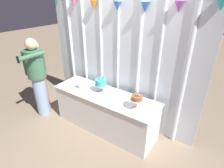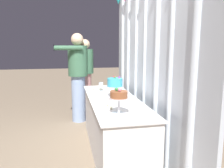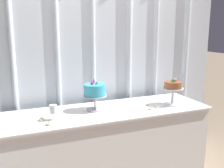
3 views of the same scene
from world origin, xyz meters
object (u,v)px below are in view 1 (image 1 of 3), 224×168
tealight_far_right (124,106)px  guest_man_dark_suit (39,74)px  cake_display_nearright (137,99)px  tealight_far_left (76,86)px  guest_girl_blue_dress (37,76)px  cake_display_nearleft (101,83)px  cake_table (105,111)px  wine_glass (79,84)px  tealight_near_left (73,89)px  tealight_near_right (118,104)px

tealight_far_right → guest_man_dark_suit: guest_man_dark_suit is taller
guest_man_dark_suit → cake_display_nearright: bearing=4.0°
tealight_far_left → tealight_far_right: size_ratio=1.28×
tealight_far_left → tealight_far_right: bearing=-2.6°
guest_girl_blue_dress → guest_man_dark_suit: bearing=135.6°
tealight_far_left → cake_display_nearleft: bearing=12.8°
cake_table → tealight_far_left: tealight_far_left is taller
cake_table → guest_girl_blue_dress: size_ratio=1.22×
cake_display_nearleft → wine_glass: size_ratio=2.22×
tealight_near_left → guest_man_dark_suit: (-1.01, -0.04, 0.10)m
tealight_near_right → guest_man_dark_suit: bearing=-177.3°
tealight_near_left → guest_girl_blue_dress: guest_girl_blue_dress is taller
cake_display_nearleft → tealight_near_right: (0.53, -0.20, -0.18)m
guest_man_dark_suit → tealight_far_right: bearing=3.3°
guest_girl_blue_dress → cake_display_nearleft: bearing=19.2°
cake_display_nearright → tealight_near_right: bearing=-167.7°
wine_glass → tealight_near_left: bearing=-116.5°
cake_display_nearright → tealight_near_right: size_ratio=5.86×
tealight_near_left → tealight_far_right: tealight_far_right is taller
tealight_near_right → guest_man_dark_suit: 2.04m
cake_table → guest_man_dark_suit: bearing=-171.1°
tealight_near_right → tealight_far_right: bearing=14.1°
cake_table → tealight_far_left: size_ratio=44.06×
tealight_near_left → cake_table: bearing=18.7°
cake_display_nearright → tealight_near_left: cake_display_nearright is taller
cake_display_nearright → wine_glass: (-1.29, -0.00, -0.09)m
tealight_near_left → tealight_far_right: (1.13, 0.08, 0.00)m
tealight_near_left → tealight_far_right: size_ratio=1.34×
wine_glass → guest_man_dark_suit: size_ratio=0.09×
cake_display_nearright → guest_man_dark_suit: (-2.35, -0.17, -0.08)m
wine_glass → tealight_far_right: wine_glass is taller
cake_display_nearright → tealight_near_left: 1.36m
tealight_far_left → cake_display_nearright: bearing=-0.4°
tealight_far_left → guest_man_dark_suit: guest_man_dark_suit is taller
cake_display_nearright → guest_girl_blue_dress: size_ratio=0.17×
tealight_near_left → cake_display_nearleft: bearing=27.1°
cake_display_nearright → tealight_far_left: 1.40m
tealight_far_left → tealight_near_right: bearing=-4.2°
tealight_far_right → guest_man_dark_suit: (-2.14, -0.12, 0.10)m
cake_display_nearright → guest_man_dark_suit: guest_man_dark_suit is taller
cake_display_nearleft → cake_display_nearright: (0.84, -0.13, -0.00)m
cake_display_nearright → tealight_near_left: (-1.35, -0.12, -0.18)m
wine_glass → guest_girl_blue_dress: guest_girl_blue_dress is taller
cake_display_nearright → tealight_far_right: 0.28m
cake_display_nearleft → guest_man_dark_suit: guest_man_dark_suit is taller
cake_table → wine_glass: 0.75m
wine_glass → tealight_near_right: bearing=-3.8°
wine_glass → cake_display_nearleft: bearing=17.4°
tealight_far_left → guest_man_dark_suit: (-0.96, -0.18, 0.10)m
cake_display_nearright → guest_girl_blue_dress: (-2.18, -0.33, -0.02)m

